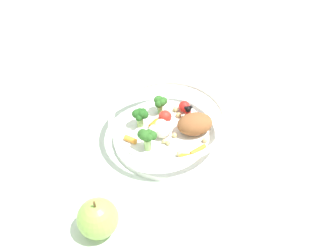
% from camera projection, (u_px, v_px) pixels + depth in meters
% --- Properties ---
extents(ground_plane, '(2.40, 2.40, 0.00)m').
position_uv_depth(ground_plane, '(161.00, 135.00, 0.79)').
color(ground_plane, silver).
extents(food_container, '(0.23, 0.23, 0.06)m').
position_uv_depth(food_container, '(169.00, 126.00, 0.76)').
color(food_container, white).
rests_on(food_container, ground_plane).
extents(loose_apple, '(0.07, 0.07, 0.08)m').
position_uv_depth(loose_apple, '(98.00, 218.00, 0.61)').
color(loose_apple, '#8CB74C').
rests_on(loose_apple, ground_plane).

